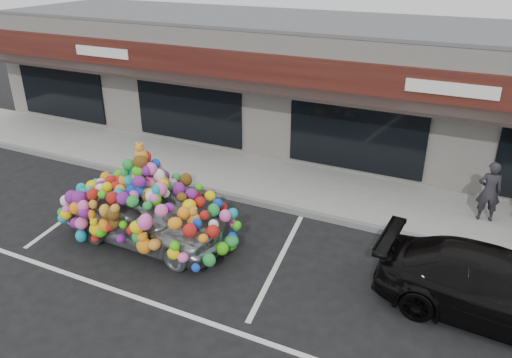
% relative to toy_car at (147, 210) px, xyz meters
% --- Properties ---
extents(ground, '(90.00, 90.00, 0.00)m').
position_rel_toy_car_xyz_m(ground, '(0.40, 0.38, -0.86)').
color(ground, black).
rests_on(ground, ground).
extents(shop_building, '(24.00, 7.20, 4.31)m').
position_rel_toy_car_xyz_m(shop_building, '(0.40, 8.83, 1.30)').
color(shop_building, silver).
rests_on(shop_building, ground).
extents(sidewalk, '(26.00, 3.00, 0.15)m').
position_rel_toy_car_xyz_m(sidewalk, '(0.40, 4.38, -0.79)').
color(sidewalk, gray).
rests_on(sidewalk, ground).
extents(kerb, '(26.00, 0.18, 0.16)m').
position_rel_toy_car_xyz_m(kerb, '(0.40, 2.88, -0.79)').
color(kerb, slate).
rests_on(kerb, ground).
extents(parking_stripe_left, '(0.73, 4.37, 0.01)m').
position_rel_toy_car_xyz_m(parking_stripe_left, '(-2.80, 0.58, -0.86)').
color(parking_stripe_left, silver).
rests_on(parking_stripe_left, ground).
extents(parking_stripe_mid, '(0.73, 4.37, 0.01)m').
position_rel_toy_car_xyz_m(parking_stripe_mid, '(3.20, 0.58, -0.86)').
color(parking_stripe_mid, silver).
rests_on(parking_stripe_mid, ground).
extents(lane_line, '(14.00, 0.12, 0.01)m').
position_rel_toy_car_xyz_m(lane_line, '(2.40, -1.92, -0.86)').
color(lane_line, silver).
rests_on(lane_line, ground).
extents(toy_car, '(2.98, 4.42, 2.55)m').
position_rel_toy_car_xyz_m(toy_car, '(0.00, 0.00, 0.00)').
color(toy_car, '#939A9D').
rests_on(toy_car, ground).
extents(black_sedan, '(2.08, 4.68, 1.34)m').
position_rel_toy_car_xyz_m(black_sedan, '(7.71, 0.66, -0.20)').
color(black_sedan, black).
rests_on(black_sedan, ground).
extents(pedestrian_a, '(0.65, 0.50, 1.61)m').
position_rel_toy_car_xyz_m(pedestrian_a, '(7.29, 4.48, 0.09)').
color(pedestrian_a, black).
rests_on(pedestrian_a, sidewalk).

